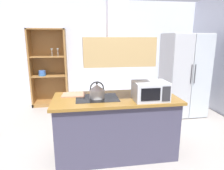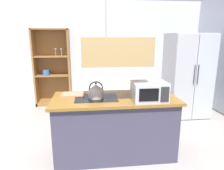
{
  "view_description": "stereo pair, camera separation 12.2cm",
  "coord_description": "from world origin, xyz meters",
  "px_view_note": "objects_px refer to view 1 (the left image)",
  "views": [
    {
      "loc": [
        -0.24,
        -2.5,
        1.74
      ],
      "look_at": [
        0.24,
        0.58,
        1.0
      ],
      "focal_mm": 31.9,
      "sensor_mm": 36.0,
      "label": 1
    },
    {
      "loc": [
        -0.12,
        -2.51,
        1.74
      ],
      "look_at": [
        0.24,
        0.58,
        1.0
      ],
      "focal_mm": 31.9,
      "sensor_mm": 36.0,
      "label": 2
    }
  ],
  "objects_px": {
    "refrigerator": "(184,75)",
    "kettle": "(97,91)",
    "microwave": "(150,91)",
    "cutting_board": "(74,95)",
    "dish_cabinet": "(49,72)"
  },
  "relations": [
    {
      "from": "refrigerator",
      "to": "kettle",
      "type": "relative_size",
      "value": 7.63
    },
    {
      "from": "kettle",
      "to": "microwave",
      "type": "xyz_separation_m",
      "value": [
        0.72,
        -0.2,
        0.03
      ]
    },
    {
      "from": "kettle",
      "to": "cutting_board",
      "type": "bearing_deg",
      "value": 150.71
    },
    {
      "from": "dish_cabinet",
      "to": "kettle",
      "type": "xyz_separation_m",
      "value": [
        1.04,
        -2.55,
        0.12
      ]
    },
    {
      "from": "dish_cabinet",
      "to": "microwave",
      "type": "bearing_deg",
      "value": -57.48
    },
    {
      "from": "dish_cabinet",
      "to": "cutting_board",
      "type": "relative_size",
      "value": 5.77
    },
    {
      "from": "refrigerator",
      "to": "dish_cabinet",
      "type": "distance_m",
      "value": 3.32
    },
    {
      "from": "refrigerator",
      "to": "kettle",
      "type": "bearing_deg",
      "value": -145.76
    },
    {
      "from": "microwave",
      "to": "cutting_board",
      "type": "bearing_deg",
      "value": 159.68
    },
    {
      "from": "refrigerator",
      "to": "kettle",
      "type": "height_order",
      "value": "refrigerator"
    },
    {
      "from": "refrigerator",
      "to": "microwave",
      "type": "xyz_separation_m",
      "value": [
        -1.36,
        -1.62,
        0.11
      ]
    },
    {
      "from": "cutting_board",
      "to": "refrigerator",
      "type": "bearing_deg",
      "value": 26.93
    },
    {
      "from": "dish_cabinet",
      "to": "microwave",
      "type": "relative_size",
      "value": 4.27
    },
    {
      "from": "refrigerator",
      "to": "kettle",
      "type": "distance_m",
      "value": 2.52
    },
    {
      "from": "refrigerator",
      "to": "kettle",
      "type": "xyz_separation_m",
      "value": [
        -2.08,
        -1.42,
        0.08
      ]
    }
  ]
}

